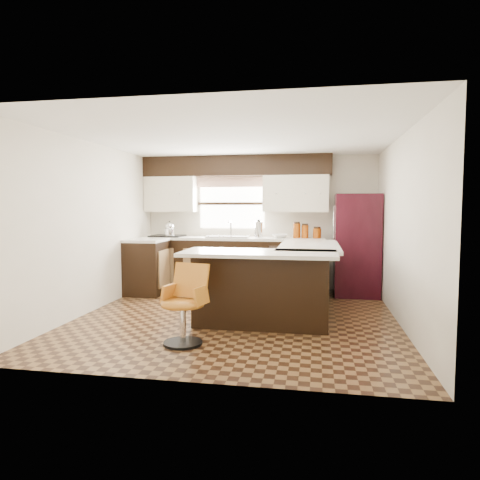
% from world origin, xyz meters
% --- Properties ---
extents(floor, '(4.40, 4.40, 0.00)m').
position_xyz_m(floor, '(0.00, 0.00, 0.00)').
color(floor, '#49301A').
rests_on(floor, ground).
extents(ceiling, '(4.40, 4.40, 0.00)m').
position_xyz_m(ceiling, '(0.00, 0.00, 2.40)').
color(ceiling, silver).
rests_on(ceiling, wall_back).
extents(wall_back, '(4.40, 0.00, 4.40)m').
position_xyz_m(wall_back, '(0.00, 2.20, 1.20)').
color(wall_back, beige).
rests_on(wall_back, floor).
extents(wall_front, '(4.40, 0.00, 4.40)m').
position_xyz_m(wall_front, '(0.00, -2.20, 1.20)').
color(wall_front, beige).
rests_on(wall_front, floor).
extents(wall_left, '(0.00, 4.40, 4.40)m').
position_xyz_m(wall_left, '(-2.10, 0.00, 1.20)').
color(wall_left, beige).
rests_on(wall_left, floor).
extents(wall_right, '(0.00, 4.40, 4.40)m').
position_xyz_m(wall_right, '(2.10, 0.00, 1.20)').
color(wall_right, beige).
rests_on(wall_right, floor).
extents(base_cab_back, '(3.30, 0.60, 0.90)m').
position_xyz_m(base_cab_back, '(-0.45, 1.90, 0.45)').
color(base_cab_back, black).
rests_on(base_cab_back, floor).
extents(base_cab_left, '(0.60, 0.70, 0.90)m').
position_xyz_m(base_cab_left, '(-1.80, 1.25, 0.45)').
color(base_cab_left, black).
rests_on(base_cab_left, floor).
extents(counter_back, '(3.30, 0.60, 0.04)m').
position_xyz_m(counter_back, '(-0.45, 1.90, 0.92)').
color(counter_back, silver).
rests_on(counter_back, base_cab_back).
extents(counter_left, '(0.60, 0.70, 0.04)m').
position_xyz_m(counter_left, '(-1.80, 1.25, 0.92)').
color(counter_left, silver).
rests_on(counter_left, base_cab_left).
extents(soffit, '(3.40, 0.35, 0.36)m').
position_xyz_m(soffit, '(-0.40, 2.03, 2.22)').
color(soffit, black).
rests_on(soffit, wall_back).
extents(upper_cab_left, '(0.94, 0.35, 0.64)m').
position_xyz_m(upper_cab_left, '(-1.62, 2.03, 1.72)').
color(upper_cab_left, beige).
rests_on(upper_cab_left, wall_back).
extents(upper_cab_right, '(1.14, 0.35, 0.64)m').
position_xyz_m(upper_cab_right, '(0.68, 2.03, 1.72)').
color(upper_cab_right, beige).
rests_on(upper_cab_right, wall_back).
extents(window_pane, '(1.20, 0.02, 0.90)m').
position_xyz_m(window_pane, '(-0.50, 2.18, 1.55)').
color(window_pane, white).
rests_on(window_pane, wall_back).
extents(valance, '(1.30, 0.06, 0.18)m').
position_xyz_m(valance, '(-0.50, 2.14, 1.94)').
color(valance, '#D19B93').
rests_on(valance, wall_back).
extents(sink, '(0.75, 0.45, 0.03)m').
position_xyz_m(sink, '(-0.50, 1.88, 0.96)').
color(sink, '#B2B2B7').
rests_on(sink, counter_back).
extents(dishwasher, '(0.58, 0.03, 0.78)m').
position_xyz_m(dishwasher, '(0.55, 1.61, 0.43)').
color(dishwasher, black).
rests_on(dishwasher, floor).
extents(cooktop, '(0.58, 0.50, 0.02)m').
position_xyz_m(cooktop, '(-1.65, 1.88, 0.96)').
color(cooktop, black).
rests_on(cooktop, counter_back).
extents(peninsula_long, '(0.60, 1.95, 0.90)m').
position_xyz_m(peninsula_long, '(0.90, 0.62, 0.45)').
color(peninsula_long, black).
rests_on(peninsula_long, floor).
extents(peninsula_return, '(1.65, 0.60, 0.90)m').
position_xyz_m(peninsula_return, '(0.38, -0.35, 0.45)').
color(peninsula_return, black).
rests_on(peninsula_return, floor).
extents(counter_pen_long, '(0.84, 1.95, 0.04)m').
position_xyz_m(counter_pen_long, '(0.95, 0.62, 0.92)').
color(counter_pen_long, silver).
rests_on(counter_pen_long, peninsula_long).
extents(counter_pen_return, '(1.89, 0.84, 0.04)m').
position_xyz_m(counter_pen_return, '(0.35, -0.44, 0.92)').
color(counter_pen_return, silver).
rests_on(counter_pen_return, peninsula_return).
extents(refrigerator, '(0.73, 0.70, 1.70)m').
position_xyz_m(refrigerator, '(1.72, 1.76, 0.85)').
color(refrigerator, black).
rests_on(refrigerator, floor).
extents(bar_chair, '(0.56, 0.56, 0.87)m').
position_xyz_m(bar_chair, '(-0.36, -1.24, 0.43)').
color(bar_chair, '#B4691C').
rests_on(bar_chair, floor).
extents(kettle, '(0.20, 0.20, 0.26)m').
position_xyz_m(kettle, '(-1.61, 1.88, 1.10)').
color(kettle, silver).
rests_on(kettle, cooktop).
extents(percolator, '(0.15, 0.15, 0.28)m').
position_xyz_m(percolator, '(0.04, 1.90, 1.09)').
color(percolator, silver).
rests_on(percolator, counter_back).
extents(mixing_bowl, '(0.35, 0.35, 0.07)m').
position_xyz_m(mixing_bowl, '(0.41, 1.90, 0.98)').
color(mixing_bowl, white).
rests_on(mixing_bowl, counter_back).
extents(canister_large, '(0.13, 0.13, 0.25)m').
position_xyz_m(canister_large, '(0.71, 1.92, 1.07)').
color(canister_large, '#7E3406').
rests_on(canister_large, counter_back).
extents(canister_med, '(0.12, 0.12, 0.22)m').
position_xyz_m(canister_med, '(0.85, 1.92, 1.06)').
color(canister_med, '#7E3406').
rests_on(canister_med, counter_back).
extents(canister_small, '(0.14, 0.14, 0.17)m').
position_xyz_m(canister_small, '(1.06, 1.92, 1.03)').
color(canister_small, '#7E3406').
rests_on(canister_small, counter_back).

